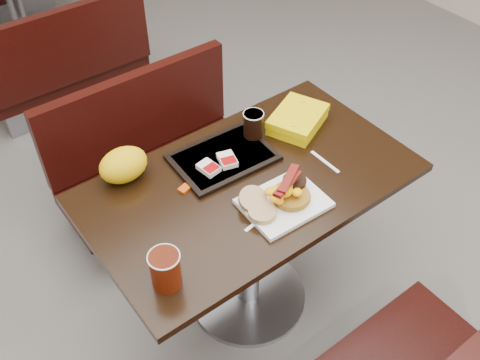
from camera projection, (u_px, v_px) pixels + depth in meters
floor at (248, 297)px, 2.51m from camera, size 6.00×7.00×0.01m
table_near at (249, 245)px, 2.25m from camera, size 1.20×0.70×0.75m
bench_near_n at (161, 157)px, 2.66m from camera, size 1.00×0.46×0.72m
table_far at (16, 8)px, 3.74m from camera, size 1.20×0.70×0.75m
bench_far_s at (59, 53)px, 3.35m from camera, size 1.00×0.46×0.72m
platter at (284, 203)px, 1.90m from camera, size 0.29×0.23×0.02m
pancake_stack at (291, 195)px, 1.89m from camera, size 0.15×0.15×0.03m
sausage_patty at (295, 181)px, 1.91m from camera, size 0.10×0.10×0.01m
scrambled_eggs at (285, 191)px, 1.85m from camera, size 0.12×0.11×0.05m
bacon_strips at (288, 183)px, 1.83m from camera, size 0.18×0.13×0.01m
muffin_bottom at (262, 213)px, 1.84m from camera, size 0.12×0.12×0.02m
muffin_top at (253, 199)px, 1.87m from camera, size 0.11×0.11×0.06m
coffee_cup_near at (166, 270)px, 1.63m from camera, size 0.09×0.09×0.13m
fork at (255, 224)px, 1.84m from camera, size 0.13×0.04×0.00m
knife at (325, 162)px, 2.06m from camera, size 0.01×0.15×0.00m
condiment_syrup at (184, 189)px, 1.95m from camera, size 0.05×0.04×0.01m
tray at (223, 157)px, 2.07m from camera, size 0.38×0.28×0.02m
hashbrown_sleeve_left at (209, 168)px, 2.00m from camera, size 0.07×0.09×0.02m
hashbrown_sleeve_right at (227, 160)px, 2.03m from camera, size 0.08×0.09×0.02m
coffee_cup_far at (253, 124)px, 2.11m from camera, size 0.09×0.09×0.10m
clamshell at (298, 119)px, 2.20m from camera, size 0.29×0.26×0.06m
paper_bag at (123, 165)px, 1.96m from camera, size 0.22×0.19×0.13m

